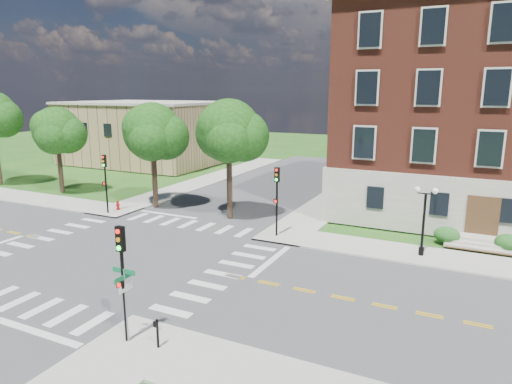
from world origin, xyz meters
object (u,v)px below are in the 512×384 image
at_px(street_sign_pole, 125,291).
at_px(fire_hydrant, 118,206).
at_px(traffic_signal_se, 122,269).
at_px(traffic_signal_nw, 105,176).
at_px(twin_lamp_west, 424,217).
at_px(push_button_post, 157,332).
at_px(traffic_signal_ne, 277,193).

bearing_deg(street_sign_pole, fire_hydrant, 133.38).
distance_m(traffic_signal_se, traffic_signal_nw, 20.75).
height_order(twin_lamp_west, fire_hydrant, twin_lamp_west).
relative_size(traffic_signal_nw, twin_lamp_west, 1.13).
xyz_separation_m(twin_lamp_west, push_button_post, (-8.07, -15.33, -1.73)).
bearing_deg(twin_lamp_west, fire_hydrant, 179.35).
bearing_deg(traffic_signal_ne, traffic_signal_nw, -177.96).
height_order(traffic_signal_ne, traffic_signal_nw, same).
bearing_deg(fire_hydrant, twin_lamp_west, -0.65).
bearing_deg(twin_lamp_west, street_sign_pole, -121.40).
bearing_deg(street_sign_pole, traffic_signal_nw, 135.65).
distance_m(twin_lamp_west, street_sign_pole, 18.10).
distance_m(traffic_signal_se, twin_lamp_west, 18.16).
bearing_deg(push_button_post, traffic_signal_ne, 95.32).
distance_m(street_sign_pole, fire_hydrant, 21.72).
bearing_deg(traffic_signal_se, twin_lamp_west, 58.42).
height_order(traffic_signal_ne, street_sign_pole, traffic_signal_ne).
distance_m(traffic_signal_ne, street_sign_pole, 15.09).
bearing_deg(traffic_signal_se, traffic_signal_nw, 135.50).
height_order(street_sign_pole, fire_hydrant, street_sign_pole).
xyz_separation_m(push_button_post, fire_hydrant, (-16.23, 15.60, -0.33)).
bearing_deg(push_button_post, fire_hydrant, 136.13).
bearing_deg(traffic_signal_se, push_button_post, 5.30).
xyz_separation_m(traffic_signal_nw, street_sign_pole, (14.87, -14.53, -0.88)).
distance_m(traffic_signal_nw, street_sign_pole, 20.81).
height_order(push_button_post, fire_hydrant, push_button_post).
height_order(traffic_signal_se, push_button_post, traffic_signal_se).
bearing_deg(push_button_post, traffic_signal_nw, 138.41).
relative_size(twin_lamp_west, fire_hydrant, 5.64).
xyz_separation_m(traffic_signal_se, push_button_post, (1.44, 0.13, -2.39)).
xyz_separation_m(traffic_signal_ne, fire_hydrant, (-14.84, 0.66, -2.72)).
xyz_separation_m(traffic_signal_se, traffic_signal_nw, (-14.80, 14.54, 0.00)).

